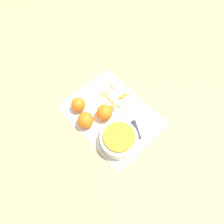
{
  "coord_description": "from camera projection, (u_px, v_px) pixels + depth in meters",
  "views": [
    {
      "loc": [
        -0.35,
        0.33,
        0.99
      ],
      "look_at": [
        0.0,
        0.0,
        0.04
      ],
      "focal_mm": 35.0,
      "sensor_mm": 36.0,
      "label": 1
    }
  ],
  "objects": [
    {
      "name": "orange_right",
      "position": [
        105.0,
        112.0,
        1.06
      ],
      "size": [
        0.08,
        0.08,
        0.08
      ],
      "color": "orange",
      "rests_on": "cutting_board"
    },
    {
      "name": "knife",
      "position": [
        134.0,
        124.0,
        1.06
      ],
      "size": [
        0.23,
        0.14,
        0.02
      ],
      "rotation": [
        0.0,
        0.0,
        -0.5
      ],
      "color": "#232328",
      "rests_on": "cutting_board"
    },
    {
      "name": "bowl_speckled",
      "position": [
        119.0,
        139.0,
        1.0
      ],
      "size": [
        0.17,
        0.17,
        0.08
      ],
      "color": "silver",
      "rests_on": "cutting_board"
    },
    {
      "name": "cutting_board",
      "position": [
        112.0,
        115.0,
        1.1
      ],
      "size": [
        0.46,
        0.35,
        0.01
      ],
      "color": "silver",
      "rests_on": "ground_plane"
    },
    {
      "name": "peel_pile",
      "position": [
        114.0,
        98.0,
        1.13
      ],
      "size": [
        0.14,
        0.14,
        0.01
      ],
      "color": "orange",
      "rests_on": "cutting_board"
    },
    {
      "name": "orange_back",
      "position": [
        78.0,
        105.0,
        1.08
      ],
      "size": [
        0.07,
        0.07,
        0.07
      ],
      "color": "orange",
      "rests_on": "cutting_board"
    },
    {
      "name": "ground_plane",
      "position": [
        112.0,
        115.0,
        1.1
      ],
      "size": [
        4.0,
        4.0,
        0.0
      ],
      "primitive_type": "plane",
      "color": "tan"
    },
    {
      "name": "orange_left",
      "position": [
        86.0,
        120.0,
        1.04
      ],
      "size": [
        0.08,
        0.08,
        0.08
      ],
      "color": "orange",
      "rests_on": "cutting_board"
    }
  ]
}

